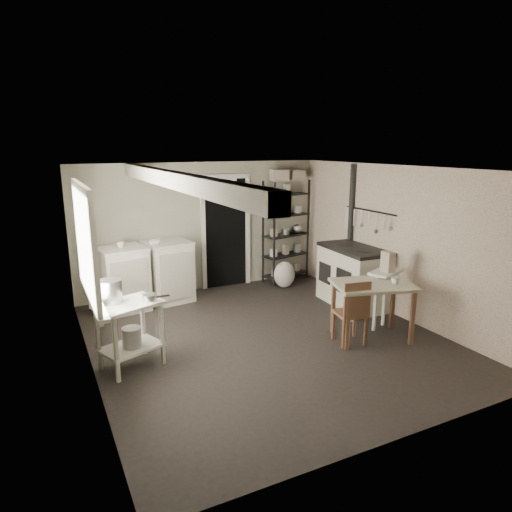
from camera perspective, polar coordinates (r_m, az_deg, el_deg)
name	(u,v)px	position (r m, az deg, el deg)	size (l,w,h in m)	color
floor	(266,338)	(6.38, 1.21, -10.22)	(5.00, 5.00, 0.00)	black
ceiling	(267,169)	(5.84, 1.32, 10.88)	(5.00, 5.00, 0.00)	beige
wall_back	(202,227)	(8.26, -6.77, 3.59)	(4.50, 0.02, 2.30)	#A6A18E
wall_front	(403,321)	(4.06, 17.91, -7.77)	(4.50, 0.02, 2.30)	#A6A18E
wall_left	(86,279)	(5.39, -20.52, -2.68)	(0.02, 5.00, 2.30)	#A6A18E
wall_right	(396,242)	(7.30, 17.16, 1.73)	(0.02, 5.00, 2.30)	#A6A18E
window	(84,244)	(5.50, -20.74, 1.40)	(0.12, 1.76, 1.28)	silver
doorway	(226,234)	(8.41, -3.78, 2.81)	(0.96, 0.10, 2.08)	silver
ceiling_beam	(174,180)	(5.40, -10.22, 9.37)	(0.18, 5.00, 0.18)	silver
wallpaper_panel	(396,242)	(7.29, 17.10, 1.73)	(0.01, 5.00, 2.30)	beige
utensil_rail	(369,211)	(7.63, 13.96, 5.50)	(0.06, 1.20, 0.44)	#B6B5B8
prep_table	(130,336)	(5.65, -15.42, -9.58)	(0.71, 0.51, 0.81)	silver
stockpot	(110,292)	(5.53, -17.77, -4.31)	(0.27, 0.27, 0.29)	#B6B5B8
saucepan	(149,298)	(5.49, -13.19, -5.14)	(0.16, 0.16, 0.09)	#B6B5B8
bucket	(132,338)	(5.64, -15.26, -9.81)	(0.22, 0.22, 0.25)	#B6B5B8
base_cabinets	(147,278)	(7.71, -13.52, -2.70)	(1.56, 0.67, 1.03)	silver
mixing_bowl	(154,248)	(7.60, -12.57, 0.98)	(0.29, 0.29, 0.07)	silver
counter_cup	(121,251)	(7.45, -16.50, 0.58)	(0.12, 0.12, 0.10)	silver
shelf_rack	(286,232)	(8.79, 3.76, 2.95)	(0.92, 0.36, 1.94)	black
shelf_jar	(273,212)	(8.59, 2.11, 5.50)	(0.08, 0.08, 0.18)	silver
storage_box_a	(279,177)	(8.52, 2.91, 9.82)	(0.30, 0.26, 0.21)	beige
storage_box_b	(295,177)	(8.74, 4.93, 9.75)	(0.28, 0.26, 0.18)	beige
stove	(353,279)	(7.68, 12.04, -2.84)	(0.69, 1.24, 0.97)	silver
stovepipe	(352,205)	(8.01, 11.92, 6.27)	(0.11, 0.11, 1.42)	black
side_ledge	(384,298)	(6.90, 15.69, -5.04)	(0.55, 0.29, 0.84)	silver
oats_box	(388,260)	(6.71, 16.17, -0.45)	(0.11, 0.19, 0.29)	beige
work_table	(371,312)	(6.44, 14.24, -6.78)	(1.03, 0.72, 0.79)	beige
table_cup	(395,282)	(6.35, 16.96, -3.17)	(0.11, 0.11, 0.10)	silver
chair	(350,308)	(6.19, 11.70, -6.43)	(0.37, 0.39, 0.89)	brown
flour_sack	(284,275)	(8.49, 3.56, -2.37)	(0.41, 0.34, 0.49)	beige
floor_crock	(351,315)	(7.11, 11.75, -7.29)	(0.12, 0.12, 0.15)	silver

